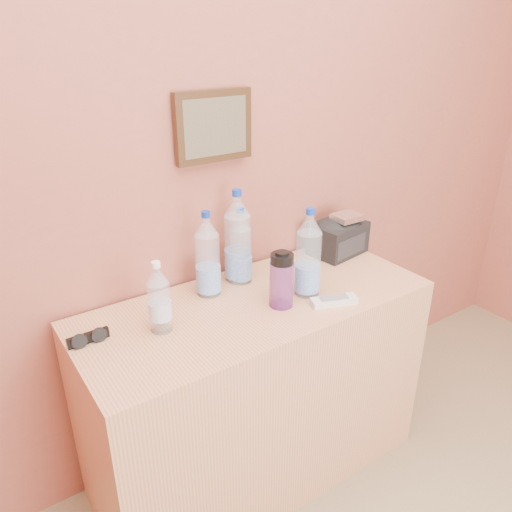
% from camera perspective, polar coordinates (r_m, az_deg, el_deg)
% --- Properties ---
extents(picture_frame, '(0.30, 0.03, 0.25)m').
position_cam_1_polar(picture_frame, '(1.83, -4.86, 14.54)').
color(picture_frame, '#382311').
rests_on(picture_frame, room_shell).
extents(dresser, '(1.31, 0.54, 0.82)m').
position_cam_1_polar(dresser, '(2.05, 0.03, -15.11)').
color(dresser, '#AB7D4E').
rests_on(dresser, ground).
extents(pet_large_a, '(0.09, 0.09, 0.32)m').
position_cam_1_polar(pet_large_a, '(1.81, -5.54, -0.28)').
color(pet_large_a, silver).
rests_on(pet_large_a, dresser).
extents(pet_large_b, '(0.10, 0.10, 0.37)m').
position_cam_1_polar(pet_large_b, '(1.90, -2.11, 1.70)').
color(pet_large_b, silver).
rests_on(pet_large_b, dresser).
extents(pet_large_c, '(0.08, 0.08, 0.30)m').
position_cam_1_polar(pet_large_c, '(1.90, -1.75, 0.74)').
color(pet_large_c, silver).
rests_on(pet_large_c, dresser).
extents(pet_large_d, '(0.09, 0.09, 0.33)m').
position_cam_1_polar(pet_large_d, '(1.81, 6.00, -0.12)').
color(pet_large_d, silver).
rests_on(pet_large_d, dresser).
extents(pet_small, '(0.07, 0.07, 0.25)m').
position_cam_1_polar(pet_small, '(1.63, -10.99, -5.06)').
color(pet_small, silver).
rests_on(pet_small, dresser).
extents(nalgene_bottle, '(0.09, 0.09, 0.21)m').
position_cam_1_polar(nalgene_bottle, '(1.74, 2.94, -2.69)').
color(nalgene_bottle, '#6D2A88').
rests_on(nalgene_bottle, dresser).
extents(sunglasses, '(0.13, 0.05, 0.03)m').
position_cam_1_polar(sunglasses, '(1.67, -18.63, -8.85)').
color(sunglasses, black).
rests_on(sunglasses, dresser).
extents(ac_remote, '(0.18, 0.11, 0.02)m').
position_cam_1_polar(ac_remote, '(1.82, 8.90, -5.09)').
color(ac_remote, silver).
rests_on(ac_remote, dresser).
extents(toiletry_bag, '(0.25, 0.20, 0.16)m').
position_cam_1_polar(toiletry_bag, '(2.19, 9.34, 2.26)').
color(toiletry_bag, black).
rests_on(toiletry_bag, dresser).
extents(foil_packet, '(0.12, 0.10, 0.02)m').
position_cam_1_polar(foil_packet, '(2.15, 10.36, 4.40)').
color(foil_packet, silver).
rests_on(foil_packet, toiletry_bag).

